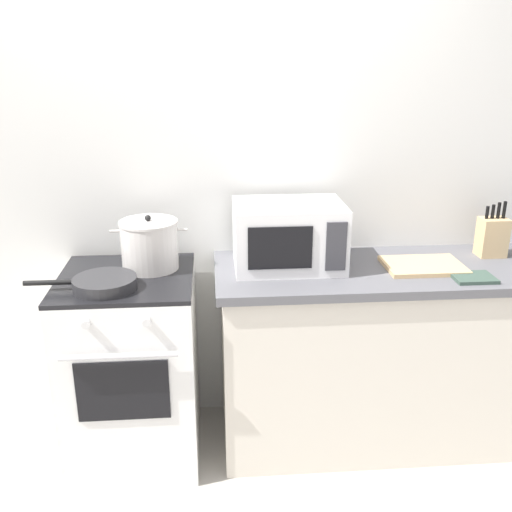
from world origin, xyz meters
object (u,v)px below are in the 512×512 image
Objects in this scene: cutting_board at (423,266)px; oven_mitt at (473,278)px; frying_pan at (104,283)px; stock_pot at (150,245)px; microwave at (288,235)px; knife_block at (492,236)px; stove at (133,367)px.

cutting_board reaches higher than oven_mitt.
frying_pan reaches higher than oven_mitt.
stock_pot reaches higher than oven_mitt.
frying_pan is at bearing -165.20° from microwave.
stock_pot is 1.46m from oven_mitt.
knife_block is at bearing 3.50° from microwave.
knife_block is (1.83, 0.28, 0.07)m from frying_pan.
cutting_board is at bearing -4.41° from stock_pot.
frying_pan is (-0.18, -0.23, -0.09)m from stock_pot.
microwave is (0.81, 0.22, 0.12)m from frying_pan.
knife_block is (1.01, 0.06, -0.05)m from microwave.
stove is at bearing 62.50° from frying_pan.
frying_pan reaches higher than stove.
knife_block reaches higher than cutting_board.
cutting_board is at bearing 0.05° from stove.
stock_pot is (0.11, 0.10, 0.57)m from stove.
stock_pot is 1.27× the size of knife_block.
oven_mitt is (1.54, -0.16, 0.47)m from stove.
microwave is (0.64, -0.02, 0.04)m from stock_pot.
microwave is 1.39× the size of cutting_board.
knife_block is 1.52× the size of oven_mitt.
knife_block reaches higher than stock_pot.
frying_pan is at bearing 179.19° from oven_mitt.
stock_pot is at bearing -178.52° from knife_block.
stove is 3.36× the size of knife_block.
stove is 1.61m from oven_mitt.
microwave is 1.83× the size of knife_block.
microwave reaches higher than stove.
frying_pan is at bearing -117.50° from stove.
stock_pot is at bearing 178.26° from microwave.
cutting_board is (1.44, 0.14, -0.02)m from frying_pan.
stock_pot reaches higher than cutting_board.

